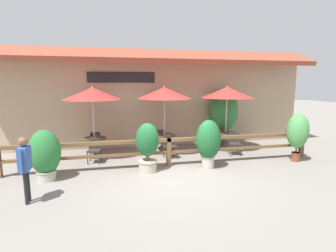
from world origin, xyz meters
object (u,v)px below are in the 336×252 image
Objects in this scene: patio_umbrella_far at (227,93)px; dining_table_far at (226,136)px; chair_near_streetside at (94,149)px; chair_far_wallside at (218,135)px; potted_plant_tall_tropical at (208,142)px; potted_plant_corner_fern at (298,132)px; dining_table_middle at (164,138)px; potted_plant_entrance_palm at (224,111)px; potted_plant_small_flowering at (147,145)px; dining_table_near at (95,142)px; chair_middle_streetside at (170,145)px; patio_umbrella_middle at (164,93)px; chair_far_streetside at (234,142)px; patio_umbrella_near at (92,94)px; chair_middle_wallside at (161,138)px; potted_plant_broad_leaf at (45,154)px; pedestrian at (25,161)px; chair_near_wallside at (95,141)px.

dining_table_far is (-0.00, -0.00, -1.79)m from patio_umbrella_far.
chair_near_streetside is 5.35m from chair_far_wallside.
potted_plant_tall_tropical is (3.67, -1.44, 0.40)m from chair_near_streetside.
dining_table_middle is at bearing 154.89° from potted_plant_corner_fern.
potted_plant_tall_tropical is at bearing -121.83° from potted_plant_entrance_palm.
potted_plant_small_flowering is 0.62× the size of potted_plant_entrance_palm.
dining_table_near is 5.25m from dining_table_far.
potted_plant_small_flowering is at bearing -115.35° from dining_table_middle.
dining_table_middle is 0.67m from chair_middle_streetside.
chair_middle_streetside reaches higher than dining_table_far.
patio_umbrella_middle is 3.13m from potted_plant_entrance_palm.
chair_middle_streetside is 2.59m from dining_table_far.
chair_far_streetside is 3.81m from potted_plant_small_flowering.
chair_far_streetside is at bearing -8.01° from patio_umbrella_near.
potted_plant_broad_leaf is (-3.89, -2.80, 0.28)m from chair_middle_wallside.
dining_table_near is 2.74m from chair_middle_wallside.
potted_plant_corner_fern is (4.32, -1.39, 0.57)m from chair_middle_streetside.
patio_umbrella_far is at bearing -107.64° from potted_plant_entrance_palm.
patio_umbrella_far is at bearing 15.73° from chair_near_streetside.
potted_plant_broad_leaf is (-6.52, -1.38, 0.28)m from chair_far_streetside.
chair_near_streetside reaches higher than dining_table_far.
patio_umbrella_middle is 1.00× the size of patio_umbrella_far.
potted_plant_tall_tropical reaches higher than pedestrian.
potted_plant_corner_fern is (4.39, -2.71, 0.57)m from chair_middle_wallside.
chair_middle_streetside is (2.73, -0.64, -0.11)m from dining_table_near.
chair_near_streetside is 5.26m from chair_far_streetside.
dining_table_near is 3.21m from patio_umbrella_middle.
dining_table_far is at bearing -0.32° from dining_table_near.
chair_near_streetside and chair_far_streetside have the same top height.
potted_plant_tall_tropical is 1.08× the size of potted_plant_broad_leaf.
patio_umbrella_far is at bearing 106.25° from chair_far_streetside.
chair_near_streetside and chair_far_wallside have the same top height.
dining_table_middle is 0.55× the size of potted_plant_tall_tropical.
chair_middle_streetside is at bearing -54.05° from pedestrian.
pedestrian is at bearing -146.87° from potted_plant_entrance_palm.
patio_umbrella_middle reaches higher than chair_near_streetside.
pedestrian is at bearing -163.31° from potted_plant_tall_tropical.
chair_far_wallside is at bearing 106.33° from chair_far_streetside.
potted_plant_corner_fern is (1.76, -1.29, 0.57)m from chair_far_streetside.
chair_near_streetside is 0.55× the size of pedestrian.
chair_middle_streetside and chair_far_wallside have the same top height.
chair_near_wallside is 1.00× the size of chair_far_wallside.
patio_umbrella_middle is (2.69, -0.63, 1.90)m from chair_near_wallside.
dining_table_middle is 2.36m from potted_plant_tall_tropical.
pedestrian reaches higher than chair_middle_streetside.
chair_middle_wallside and chair_far_streetside have the same top height.
pedestrian is at bearing 58.33° from chair_near_wallside.
patio_umbrella_far reaches higher than chair_far_wallside.
dining_table_far is 0.72m from chair_far_wallside.
pedestrian reaches higher than potted_plant_small_flowering.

